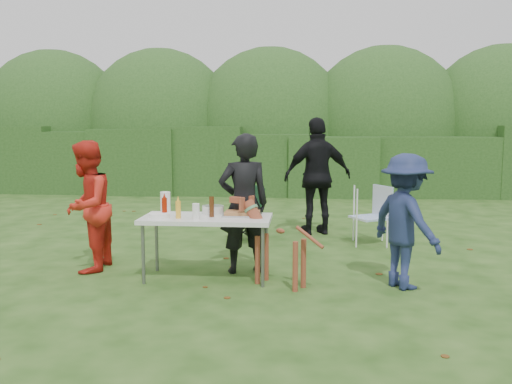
# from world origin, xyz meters

# --- Properties ---
(ground) EXTENTS (80.00, 80.00, 0.00)m
(ground) POSITION_xyz_m (0.00, 0.00, 0.00)
(ground) COLOR #1E4211
(hedge_row) EXTENTS (22.00, 1.40, 1.70)m
(hedge_row) POSITION_xyz_m (0.00, 8.00, 0.85)
(hedge_row) COLOR #23471C
(hedge_row) RESTS_ON ground
(shrub_backdrop) EXTENTS (20.00, 2.60, 3.20)m
(shrub_backdrop) POSITION_xyz_m (0.00, 9.60, 1.60)
(shrub_backdrop) COLOR #3D6628
(shrub_backdrop) RESTS_ON ground
(folding_table) EXTENTS (1.50, 0.70, 0.74)m
(folding_table) POSITION_xyz_m (-0.13, 0.20, 0.69)
(folding_table) COLOR silver
(folding_table) RESTS_ON ground
(person_cook) EXTENTS (0.72, 0.58, 1.70)m
(person_cook) POSITION_xyz_m (0.27, 0.52, 0.85)
(person_cook) COLOR black
(person_cook) RESTS_ON ground
(person_red_jacket) EXTENTS (0.63, 0.80, 1.61)m
(person_red_jacket) POSITION_xyz_m (-1.66, 0.41, 0.81)
(person_red_jacket) COLOR red
(person_red_jacket) RESTS_ON ground
(person_black_puffy) EXTENTS (1.22, 0.79, 1.92)m
(person_black_puffy) POSITION_xyz_m (1.22, 2.95, 0.96)
(person_black_puffy) COLOR black
(person_black_puffy) RESTS_ON ground
(child) EXTENTS (0.98, 1.11, 1.49)m
(child) POSITION_xyz_m (2.12, 0.05, 0.75)
(child) COLOR navy
(child) RESTS_ON ground
(dog) EXTENTS (1.07, 0.85, 0.95)m
(dog) POSITION_xyz_m (0.74, -0.01, 0.48)
(dog) COLOR brown
(dog) RESTS_ON ground
(camping_chair) EXTENTS (0.70, 0.70, 0.86)m
(camping_chair) POSITION_xyz_m (0.09, 2.27, 0.43)
(camping_chair) COLOR black
(camping_chair) RESTS_ON ground
(lawn_chair) EXTENTS (0.72, 0.72, 0.89)m
(lawn_chair) POSITION_xyz_m (2.00, 2.25, 0.45)
(lawn_chair) COLOR #4974BF
(lawn_chair) RESTS_ON ground
(food_tray) EXTENTS (0.45, 0.30, 0.02)m
(food_tray) POSITION_xyz_m (0.28, 0.29, 0.75)
(food_tray) COLOR #B7B7BA
(food_tray) RESTS_ON folding_table
(focaccia_bread) EXTENTS (0.40, 0.26, 0.04)m
(focaccia_bread) POSITION_xyz_m (0.28, 0.29, 0.78)
(focaccia_bread) COLOR #AD7341
(focaccia_bread) RESTS_ON food_tray
(mustard_bottle) EXTENTS (0.06, 0.06, 0.20)m
(mustard_bottle) POSITION_xyz_m (-0.43, 0.05, 0.84)
(mustard_bottle) COLOR gold
(mustard_bottle) RESTS_ON folding_table
(ketchup_bottle) EXTENTS (0.06, 0.06, 0.22)m
(ketchup_bottle) POSITION_xyz_m (-0.62, 0.15, 0.85)
(ketchup_bottle) COLOR #901806
(ketchup_bottle) RESTS_ON folding_table
(beer_bottle) EXTENTS (0.06, 0.06, 0.24)m
(beer_bottle) POSITION_xyz_m (-0.07, 0.18, 0.86)
(beer_bottle) COLOR #47230F
(beer_bottle) RESTS_ON folding_table
(paper_towel_roll) EXTENTS (0.12, 0.12, 0.26)m
(paper_towel_roll) POSITION_xyz_m (-0.67, 0.39, 0.87)
(paper_towel_roll) COLOR white
(paper_towel_roll) RESTS_ON folding_table
(cup_stack) EXTENTS (0.08, 0.08, 0.18)m
(cup_stack) POSITION_xyz_m (-0.21, 0.00, 0.83)
(cup_stack) COLOR white
(cup_stack) RESTS_ON folding_table
(pasta_bowl) EXTENTS (0.26, 0.26, 0.10)m
(pasta_bowl) POSITION_xyz_m (-0.09, 0.40, 0.79)
(pasta_bowl) COLOR silver
(pasta_bowl) RESTS_ON folding_table
(plate_stack) EXTENTS (0.24, 0.24, 0.05)m
(plate_stack) POSITION_xyz_m (-0.66, 0.09, 0.77)
(plate_stack) COLOR white
(plate_stack) RESTS_ON folding_table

